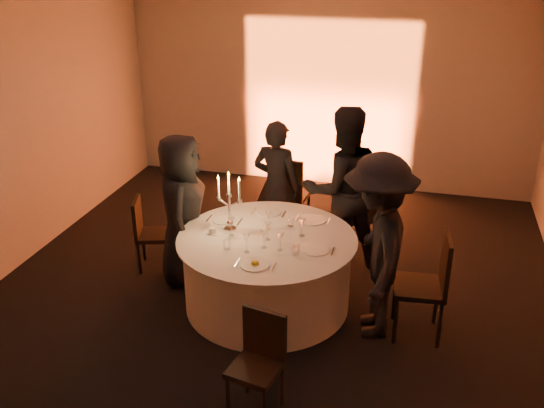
% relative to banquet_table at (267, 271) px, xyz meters
% --- Properties ---
extents(floor, '(7.00, 7.00, 0.00)m').
position_rel_banquet_table_xyz_m(floor, '(0.00, 0.00, -0.38)').
color(floor, black).
rests_on(floor, ground).
extents(ceiling, '(7.00, 7.00, 0.00)m').
position_rel_banquet_table_xyz_m(ceiling, '(0.00, 0.00, 2.62)').
color(ceiling, white).
rests_on(ceiling, wall_back).
extents(wall_back, '(7.00, 0.00, 7.00)m').
position_rel_banquet_table_xyz_m(wall_back, '(0.00, 3.50, 1.12)').
color(wall_back, '#AEA8A1').
rests_on(wall_back, floor).
extents(uplighter_fixture, '(0.25, 0.12, 0.10)m').
position_rel_banquet_table_xyz_m(uplighter_fixture, '(0.00, 3.20, -0.33)').
color(uplighter_fixture, black).
rests_on(uplighter_fixture, floor).
extents(banquet_table, '(1.80, 1.80, 0.77)m').
position_rel_banquet_table_xyz_m(banquet_table, '(0.00, 0.00, 0.00)').
color(banquet_table, black).
rests_on(banquet_table, floor).
extents(chair_left, '(0.46, 0.46, 0.85)m').
position_rel_banquet_table_xyz_m(chair_left, '(-1.51, 0.40, 0.09)').
color(chair_left, black).
rests_on(chair_left, floor).
extents(chair_back_left, '(0.49, 0.49, 1.04)m').
position_rel_banquet_table_xyz_m(chair_back_left, '(-0.17, 1.66, 0.20)').
color(chair_back_left, black).
rests_on(chair_back_left, floor).
extents(chair_back_right, '(0.50, 0.50, 0.85)m').
position_rel_banquet_table_xyz_m(chair_back_right, '(0.78, 1.45, 0.09)').
color(chair_back_right, black).
rests_on(chair_back_right, floor).
extents(chair_right, '(0.50, 0.50, 1.06)m').
position_rel_banquet_table_xyz_m(chair_right, '(1.60, -0.12, 0.22)').
color(chair_right, black).
rests_on(chair_right, floor).
extents(chair_front, '(0.44, 0.44, 0.85)m').
position_rel_banquet_table_xyz_m(chair_front, '(0.33, -1.46, 0.09)').
color(chair_front, black).
rests_on(chair_front, floor).
extents(guest_left, '(0.72, 0.93, 1.68)m').
position_rel_banquet_table_xyz_m(guest_left, '(-1.00, 0.27, 0.45)').
color(guest_left, black).
rests_on(guest_left, floor).
extents(guest_back_left, '(0.64, 0.48, 1.60)m').
position_rel_banquet_table_xyz_m(guest_back_left, '(-0.22, 1.26, 0.42)').
color(guest_back_left, black).
rests_on(guest_back_left, floor).
extents(guest_back_right, '(1.15, 1.07, 1.88)m').
position_rel_banquet_table_xyz_m(guest_back_right, '(0.58, 1.03, 0.56)').
color(guest_back_right, black).
rests_on(guest_back_right, floor).
extents(guest_right, '(0.84, 1.25, 1.80)m').
position_rel_banquet_table_xyz_m(guest_right, '(1.09, -0.17, 0.51)').
color(guest_right, black).
rests_on(guest_right, floor).
extents(plate_left, '(0.36, 0.25, 0.01)m').
position_rel_banquet_table_xyz_m(plate_left, '(-0.54, 0.27, 0.39)').
color(plate_left, white).
rests_on(plate_left, banquet_table).
extents(plate_back_left, '(0.36, 0.27, 0.01)m').
position_rel_banquet_table_xyz_m(plate_back_left, '(-0.13, 0.57, 0.39)').
color(plate_back_left, white).
rests_on(plate_back_left, banquet_table).
extents(plate_back_right, '(0.35, 0.29, 0.01)m').
position_rel_banquet_table_xyz_m(plate_back_right, '(0.36, 0.51, 0.39)').
color(plate_back_right, white).
rests_on(plate_back_right, banquet_table).
extents(plate_right, '(0.36, 0.29, 0.01)m').
position_rel_banquet_table_xyz_m(plate_right, '(0.51, -0.12, 0.39)').
color(plate_right, white).
rests_on(plate_right, banquet_table).
extents(plate_front, '(0.36, 0.27, 0.08)m').
position_rel_banquet_table_xyz_m(plate_front, '(0.04, -0.56, 0.40)').
color(plate_front, white).
rests_on(plate_front, banquet_table).
extents(coffee_cup, '(0.11, 0.11, 0.07)m').
position_rel_banquet_table_xyz_m(coffee_cup, '(-0.55, -0.05, 0.42)').
color(coffee_cup, white).
rests_on(coffee_cup, banquet_table).
extents(candelabra, '(0.27, 0.13, 0.64)m').
position_rel_banquet_table_xyz_m(candelabra, '(-0.41, 0.08, 0.61)').
color(candelabra, silver).
rests_on(candelabra, banquet_table).
extents(wine_glass_a, '(0.07, 0.07, 0.19)m').
position_rel_banquet_table_xyz_m(wine_glass_a, '(0.03, -0.22, 0.52)').
color(wine_glass_a, silver).
rests_on(wine_glass_a, banquet_table).
extents(wine_glass_b, '(0.07, 0.07, 0.19)m').
position_rel_banquet_table_xyz_m(wine_glass_b, '(0.02, -0.04, 0.52)').
color(wine_glass_b, silver).
rests_on(wine_glass_b, banquet_table).
extents(wine_glass_c, '(0.07, 0.07, 0.19)m').
position_rel_banquet_table_xyz_m(wine_glass_c, '(0.33, 0.13, 0.52)').
color(wine_glass_c, silver).
rests_on(wine_glass_c, banquet_table).
extents(wine_glass_d, '(0.07, 0.07, 0.19)m').
position_rel_banquet_table_xyz_m(wine_glass_d, '(-0.11, -0.34, 0.52)').
color(wine_glass_d, silver).
rests_on(wine_glass_d, banquet_table).
extents(wine_glass_e, '(0.07, 0.07, 0.19)m').
position_rel_banquet_table_xyz_m(wine_glass_e, '(-0.36, -0.03, 0.52)').
color(wine_glass_e, silver).
rests_on(wine_glass_e, banquet_table).
extents(wine_glass_f, '(0.07, 0.07, 0.19)m').
position_rel_banquet_table_xyz_m(wine_glass_f, '(0.19, -0.23, 0.52)').
color(wine_glass_f, silver).
rests_on(wine_glass_f, banquet_table).
extents(wine_glass_g, '(0.07, 0.07, 0.19)m').
position_rel_banquet_table_xyz_m(wine_glass_g, '(-0.04, 0.20, 0.52)').
color(wine_glass_g, silver).
rests_on(wine_glass_g, banquet_table).
extents(tumbler_a, '(0.07, 0.07, 0.09)m').
position_rel_banquet_table_xyz_m(tumbler_a, '(0.17, 0.32, 0.43)').
color(tumbler_a, silver).
rests_on(tumbler_a, banquet_table).
extents(tumbler_b, '(0.07, 0.07, 0.09)m').
position_rel_banquet_table_xyz_m(tumbler_b, '(-0.31, -0.32, 0.43)').
color(tumbler_b, silver).
rests_on(tumbler_b, banquet_table).
extents(tumbler_c, '(0.07, 0.07, 0.09)m').
position_rel_banquet_table_xyz_m(tumbler_c, '(0.35, -0.26, 0.43)').
color(tumbler_c, silver).
rests_on(tumbler_c, banquet_table).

